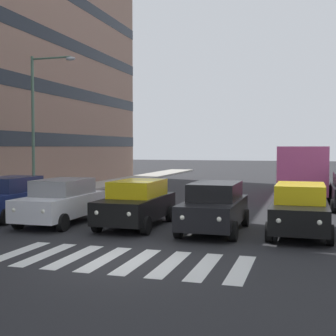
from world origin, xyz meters
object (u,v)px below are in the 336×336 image
Objects in this scene: car_5 at (9,197)px; car_2 at (215,207)px; car_1 at (300,209)px; car_3 at (137,203)px; street_lamp_right at (39,113)px; car_4 at (61,201)px; bus_behind_traffic at (303,165)px.

car_2 is at bearing 176.71° from car_5.
car_2 is (2.88, 0.23, 0.00)m from car_1.
car_3 is at bearing 177.04° from car_5.
car_5 is at bearing -2.96° from car_3.
car_1 is at bearing 178.64° from car_5.
car_1 is 2.89m from car_2.
street_lamp_right reaches higher than car_3.
street_lamp_right reaches higher than car_2.
car_1 is 8.90m from car_4.
car_1 is 0.58× the size of street_lamp_right.
car_4 is 1.00× the size of car_5.
street_lamp_right is at bearing -70.24° from car_5.
car_3 is at bearing -175.33° from car_4.
car_1 is 11.66m from car_5.
car_4 is 0.58× the size of street_lamp_right.
street_lamp_right is (10.75, -6.00, 3.90)m from car_2.
car_3 is at bearing 0.21° from car_1.
car_1 is 5.88m from car_3.
car_5 is 0.58× the size of street_lamp_right.
street_lamp_right is (1.97, -5.49, 3.90)m from car_5.
bus_behind_traffic is at bearing -152.67° from street_lamp_right.
car_1 and car_3 have the same top height.
street_lamp_right reaches higher than car_5.
car_4 is (3.01, 0.25, 0.00)m from car_3.
car_2 is 8.79m from car_5.
street_lamp_right is at bearing -29.17° from car_2.
bus_behind_traffic is (0.00, -12.82, 0.97)m from car_1.
car_1 is at bearing -178.28° from car_4.
street_lamp_right is (7.75, -5.79, 3.90)m from car_3.
car_4 is (8.89, 0.27, 0.00)m from car_1.
car_1 is 15.31m from street_lamp_right.
car_3 is 1.00× the size of car_4.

